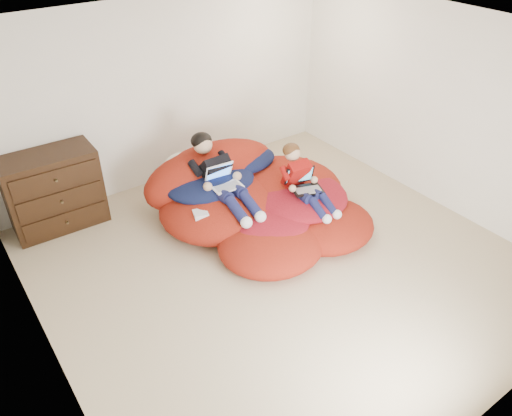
{
  "coord_description": "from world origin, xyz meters",
  "views": [
    {
      "loc": [
        -2.78,
        -3.41,
        3.7
      ],
      "look_at": [
        -0.18,
        0.22,
        0.7
      ],
      "focal_mm": 35.0,
      "sensor_mm": 36.0,
      "label": 1
    }
  ],
  "objects_px": {
    "older_boy": "(218,173)",
    "laptop_white": "(223,180)",
    "dresser": "(54,191)",
    "younger_boy": "(302,178)",
    "beanbag_pile": "(254,199)",
    "laptop_black": "(304,183)"
  },
  "relations": [
    {
      "from": "laptop_black",
      "to": "younger_boy",
      "type": "bearing_deg",
      "value": 90.0
    },
    {
      "from": "beanbag_pile",
      "to": "laptop_black",
      "type": "bearing_deg",
      "value": -47.42
    },
    {
      "from": "laptop_black",
      "to": "older_boy",
      "type": "bearing_deg",
      "value": 141.57
    },
    {
      "from": "older_boy",
      "to": "laptop_black",
      "type": "xyz_separation_m",
      "value": [
        0.82,
        -0.65,
        -0.11
      ]
    },
    {
      "from": "beanbag_pile",
      "to": "laptop_white",
      "type": "distance_m",
      "value": 0.56
    },
    {
      "from": "younger_boy",
      "to": "laptop_black",
      "type": "relative_size",
      "value": 2.19
    },
    {
      "from": "beanbag_pile",
      "to": "laptop_white",
      "type": "height_order",
      "value": "laptop_white"
    },
    {
      "from": "older_boy",
      "to": "laptop_white",
      "type": "distance_m",
      "value": 0.12
    },
    {
      "from": "older_boy",
      "to": "younger_boy",
      "type": "bearing_deg",
      "value": -37.02
    },
    {
      "from": "laptop_black",
      "to": "laptop_white",
      "type": "bearing_deg",
      "value": 147.04
    },
    {
      "from": "younger_boy",
      "to": "laptop_black",
      "type": "bearing_deg",
      "value": -90.0
    },
    {
      "from": "beanbag_pile",
      "to": "dresser",
      "type": "bearing_deg",
      "value": 148.72
    },
    {
      "from": "older_boy",
      "to": "younger_boy",
      "type": "xyz_separation_m",
      "value": [
        0.82,
        -0.62,
        -0.06
      ]
    },
    {
      "from": "older_boy",
      "to": "younger_boy",
      "type": "relative_size",
      "value": 1.37
    },
    {
      "from": "younger_boy",
      "to": "dresser",
      "type": "bearing_deg",
      "value": 145.98
    },
    {
      "from": "dresser",
      "to": "younger_boy",
      "type": "height_order",
      "value": "younger_boy"
    },
    {
      "from": "older_boy",
      "to": "laptop_white",
      "type": "bearing_deg",
      "value": -90.0
    },
    {
      "from": "laptop_white",
      "to": "dresser",
      "type": "bearing_deg",
      "value": 144.74
    },
    {
      "from": "dresser",
      "to": "laptop_white",
      "type": "relative_size",
      "value": 2.97
    },
    {
      "from": "dresser",
      "to": "laptop_white",
      "type": "height_order",
      "value": "dresser"
    },
    {
      "from": "beanbag_pile",
      "to": "younger_boy",
      "type": "xyz_separation_m",
      "value": [
        0.42,
        -0.42,
        0.36
      ]
    },
    {
      "from": "beanbag_pile",
      "to": "laptop_white",
      "type": "bearing_deg",
      "value": 169.38
    }
  ]
}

